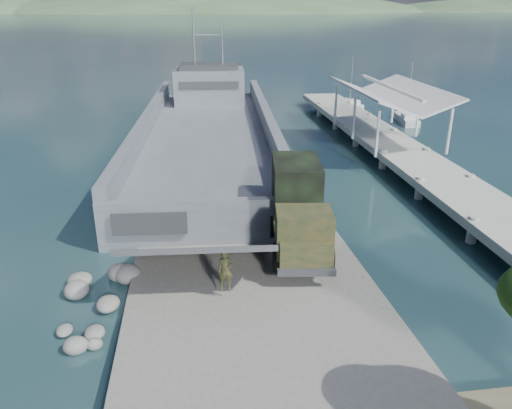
# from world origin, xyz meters

# --- Properties ---
(ground) EXTENTS (1400.00, 1400.00, 0.00)m
(ground) POSITION_xyz_m (0.00, 0.00, 0.00)
(ground) COLOR #163536
(ground) RESTS_ON ground
(boat_ramp) EXTENTS (10.00, 18.00, 0.50)m
(boat_ramp) POSITION_xyz_m (0.00, -1.00, 0.25)
(boat_ramp) COLOR slate
(boat_ramp) RESTS_ON ground
(shoreline_rocks) EXTENTS (3.20, 5.60, 0.90)m
(shoreline_rocks) POSITION_xyz_m (-6.20, 0.50, 0.00)
(shoreline_rocks) COLOR #5F5F5C
(shoreline_rocks) RESTS_ON ground
(distant_headlands) EXTENTS (1000.00, 240.00, 48.00)m
(distant_headlands) POSITION_xyz_m (50.00, 560.00, 0.00)
(distant_headlands) COLOR #314C30
(distant_headlands) RESTS_ON ground
(pier) EXTENTS (6.40, 44.00, 6.10)m
(pier) POSITION_xyz_m (13.00, 18.77, 1.60)
(pier) COLOR #9C9D94
(pier) RESTS_ON ground
(landing_craft) EXTENTS (12.06, 39.37, 11.55)m
(landing_craft) POSITION_xyz_m (-0.81, 21.31, 0.94)
(landing_craft) COLOR #51575F
(landing_craft) RESTS_ON ground
(military_truck) EXTENTS (3.33, 7.96, 3.58)m
(military_truck) POSITION_xyz_m (2.62, 4.38, 2.28)
(military_truck) COLOR black
(military_truck) RESTS_ON boat_ramp
(soldier) EXTENTS (0.60, 0.41, 1.61)m
(soldier) POSITION_xyz_m (-1.16, -0.07, 1.30)
(soldier) COLOR black
(soldier) RESTS_ON boat_ramp
(sailboat_near) EXTENTS (2.16, 5.06, 5.97)m
(sailboat_near) POSITION_xyz_m (19.15, 29.68, 0.32)
(sailboat_near) COLOR silver
(sailboat_near) RESTS_ON ground
(sailboat_far) EXTENTS (1.79, 4.80, 5.72)m
(sailboat_far) POSITION_xyz_m (16.01, 37.93, 0.30)
(sailboat_far) COLOR silver
(sailboat_far) RESTS_ON ground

